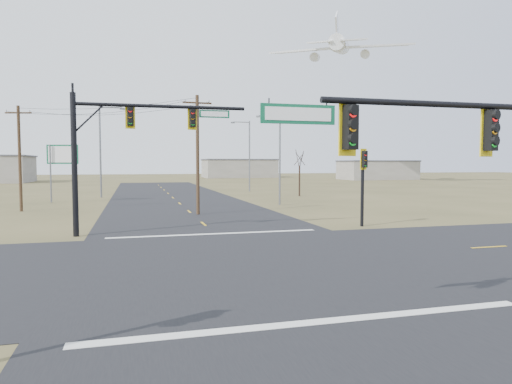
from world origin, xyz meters
TOP-DOWN VIEW (x-y plane):
  - ground at (0.00, 0.00)m, footprint 320.00×320.00m
  - road_ew at (0.00, 0.00)m, footprint 160.00×14.00m
  - road_ns at (0.00, 0.00)m, footprint 14.00×160.00m
  - stop_bar_near at (0.00, -7.50)m, footprint 12.00×0.40m
  - stop_bar_far at (0.00, 7.50)m, footprint 12.00×0.40m
  - mast_arm_near at (4.43, -8.11)m, footprint 10.32×0.55m
  - mast_arm_far at (-4.78, 8.79)m, footprint 9.76×0.51m
  - pedestal_signal_ne at (9.70, 8.22)m, footprint 0.66×0.59m
  - utility_pole_near at (0.44, 17.79)m, footprint 2.29×0.30m
  - utility_pole_far at (-13.64, 24.08)m, footprint 2.14×0.60m
  - highway_sign at (-11.51, 32.90)m, footprint 3.14×0.69m
  - streetlight_a at (9.11, 24.16)m, footprint 2.47×0.40m
  - streetlight_b at (11.49, 45.59)m, footprint 2.82×0.30m
  - streetlight_c at (-7.95, 38.92)m, footprint 3.03×0.44m
  - bare_tree_c at (15.35, 34.86)m, footprint 2.64×2.64m
  - warehouse_mid at (25.00, 110.00)m, footprint 20.00×12.00m
  - warehouse_right at (55.00, 85.00)m, footprint 18.00×10.00m
  - jet_airliner at (36.22, 67.88)m, footprint 25.38×25.77m

SIDE VIEW (x-z plane):
  - ground at x=0.00m, z-range 0.00..0.00m
  - road_ew at x=0.00m, z-range 0.00..0.02m
  - road_ns at x=0.00m, z-range 0.00..0.02m
  - stop_bar_near at x=0.00m, z-range 0.03..0.03m
  - stop_bar_far at x=0.00m, z-range 0.03..0.03m
  - warehouse_right at x=55.00m, z-range 0.00..4.50m
  - warehouse_mid at x=25.00m, z-range 0.00..5.00m
  - pedestal_signal_ne at x=9.70m, z-range 1.05..6.06m
  - highway_sign at x=-11.51m, z-range 1.25..7.22m
  - mast_arm_near at x=4.43m, z-range 1.41..7.53m
  - utility_pole_far at x=-13.64m, z-range 0.20..9.04m
  - bare_tree_c at x=15.35m, z-range 1.73..7.79m
  - utility_pole_near at x=0.44m, z-range 0.19..9.54m
  - streetlight_a at x=9.11m, z-range 0.54..9.34m
  - mast_arm_far at x=-4.78m, z-range 1.70..9.61m
  - streetlight_b at x=11.49m, z-range 0.62..10.74m
  - streetlight_c at x=-7.95m, z-range 0.67..11.50m
  - jet_airliner at x=36.22m, z-range 21.88..33.72m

